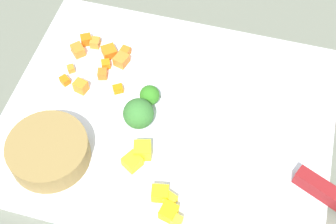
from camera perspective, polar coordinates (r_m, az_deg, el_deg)
name	(u,v)px	position (r m, az deg, el deg)	size (l,w,h in m)	color
ground_plane	(168,121)	(0.65, 0.00, -1.06)	(4.00, 4.00, 0.00)	#64685A
cutting_board	(168,119)	(0.65, 0.00, -0.78)	(0.43, 0.35, 0.01)	white
prep_bowl	(49,151)	(0.62, -13.89, -4.50)	(0.10, 0.10, 0.03)	olive
chef_knife	(276,161)	(0.62, 12.64, -5.68)	(0.32, 0.16, 0.02)	silver
carrot_dice_0	(86,40)	(0.73, -9.62, 8.39)	(0.01, 0.02, 0.01)	orange
carrot_dice_1	(125,52)	(0.71, -5.06, 7.11)	(0.01, 0.01, 0.01)	orange
carrot_dice_2	(71,69)	(0.70, -11.37, 5.02)	(0.01, 0.01, 0.01)	orange
carrot_dice_3	(121,60)	(0.70, -5.50, 6.12)	(0.02, 0.02, 0.01)	orange
carrot_dice_4	(118,89)	(0.67, -5.92, 2.73)	(0.01, 0.01, 0.01)	orange
carrot_dice_5	(95,43)	(0.72, -8.56, 8.08)	(0.01, 0.01, 0.01)	orange
carrot_dice_6	(81,86)	(0.67, -10.24, 2.99)	(0.01, 0.02, 0.02)	orange
carrot_dice_7	(78,50)	(0.72, -10.57, 7.18)	(0.02, 0.02, 0.01)	orange
carrot_dice_8	(106,64)	(0.70, -7.33, 5.61)	(0.01, 0.01, 0.01)	orange
carrot_dice_9	(102,74)	(0.68, -7.73, 4.46)	(0.01, 0.01, 0.01)	orange
carrot_dice_10	(109,52)	(0.71, -6.93, 7.07)	(0.02, 0.02, 0.01)	orange
carrot_dice_11	(65,80)	(0.69, -12.06, 3.66)	(0.01, 0.01, 0.01)	orange
pepper_dice_0	(132,162)	(0.60, -4.23, -5.87)	(0.02, 0.02, 0.02)	yellow
pepper_dice_1	(160,194)	(0.58, -0.94, -9.58)	(0.02, 0.02, 0.02)	yellow
pepper_dice_2	(170,200)	(0.58, 0.23, -10.30)	(0.01, 0.01, 0.01)	yellow
pepper_dice_3	(169,212)	(0.57, 0.07, -11.70)	(0.02, 0.02, 0.02)	yellow
pepper_dice_4	(143,150)	(0.61, -3.02, -4.54)	(0.02, 0.02, 0.02)	yellow
pepper_dice_5	(177,221)	(0.57, 1.04, -12.68)	(0.01, 0.01, 0.01)	yellow
broccoli_floret_0	(139,114)	(0.62, -3.50, -0.21)	(0.04, 0.04, 0.04)	#8CBA5E
broccoli_floret_1	(150,95)	(0.64, -2.18, 1.97)	(0.03, 0.03, 0.03)	#86C362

